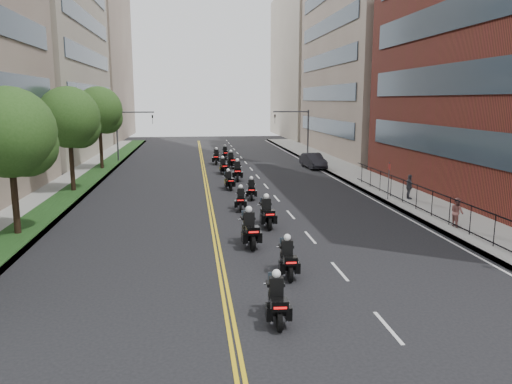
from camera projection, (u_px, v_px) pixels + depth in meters
ground at (283, 334)px, 14.52m from camera, size 160.00×160.00×0.00m
sidewalk_right at (373, 183)px, 40.38m from camera, size 4.00×90.00×0.15m
sidewalk_left at (66, 190)px, 37.40m from camera, size 4.00×90.00×0.15m
grass_strip at (77, 188)px, 37.48m from camera, size 2.00×90.00×0.04m
building_right_tan at (386, 31)px, 61.27m from camera, size 15.11×28.00×30.00m
building_right_far at (323, 65)px, 90.90m from camera, size 15.00×28.00×26.00m
building_left_mid at (13, 6)px, 55.50m from camera, size 16.11×28.00×34.00m
building_left_far at (76, 62)px, 85.48m from camera, size 16.00×28.00×26.00m
iron_fence at (441, 207)px, 27.43m from camera, size 0.05×28.00×1.50m
street_trees at (50, 126)px, 30.35m from camera, size 4.40×38.40×7.98m
traffic_signal_right at (300, 127)px, 56.00m from camera, size 4.09×0.20×5.60m
traffic_signal_left at (126, 128)px, 53.62m from camera, size 4.09×0.20×5.60m
motorcycle_0 at (277, 301)px, 15.26m from camera, size 0.53×2.19×1.62m
motorcycle_1 at (288, 260)px, 19.23m from camera, size 0.52×2.20×1.63m
motorcycle_2 at (249, 230)px, 23.13m from camera, size 0.64×2.54×1.87m
motorcycle_3 at (267, 214)px, 26.64m from camera, size 0.56×2.42×1.79m
motorcycle_4 at (241, 200)px, 30.71m from camera, size 0.61×2.14×1.58m
motorcycle_5 at (251, 190)px, 34.11m from camera, size 0.59×2.12×1.56m
motorcycle_6 at (229, 181)px, 37.81m from camera, size 0.65×2.14×1.58m
motorcycle_7 at (237, 172)px, 41.92m from camera, size 0.65×2.53×1.87m
motorcycle_8 at (223, 167)px, 45.71m from camera, size 0.65×2.24×1.65m
motorcycle_9 at (231, 161)px, 49.54m from camera, size 0.75×2.46×1.82m
motorcycle_10 at (216, 158)px, 52.54m from camera, size 0.66×2.43×1.79m
motorcycle_11 at (225, 154)px, 56.77m from camera, size 0.53×2.29×1.69m
parked_sedan at (313, 161)px, 49.57m from camera, size 1.94×4.59×1.48m
pedestrian_b at (457, 212)px, 26.11m from camera, size 0.65×0.80×1.53m
pedestrian_c at (409, 187)px, 33.31m from camera, size 0.49×1.00×1.65m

